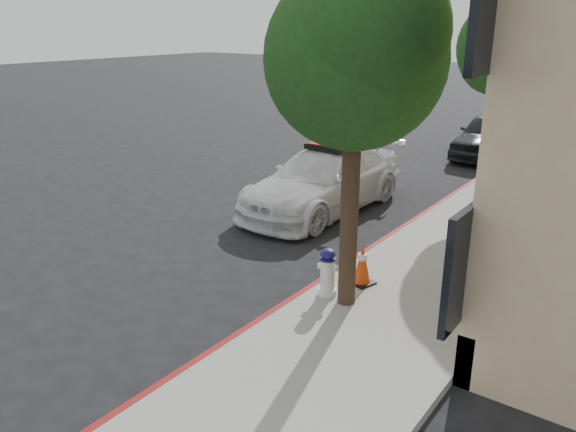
# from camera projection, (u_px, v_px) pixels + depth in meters

# --- Properties ---
(ground) EXTENTS (120.00, 120.00, 0.00)m
(ground) POSITION_uv_depth(u_px,v_px,m) (281.00, 240.00, 12.97)
(ground) COLOR black
(ground) RESTS_ON ground
(sidewalk) EXTENTS (3.20, 50.00, 0.15)m
(sidewalk) POSITION_uv_depth(u_px,v_px,m) (548.00, 171.00, 18.58)
(sidewalk) COLOR gray
(sidewalk) RESTS_ON ground
(curb_strip) EXTENTS (0.12, 50.00, 0.15)m
(curb_strip) POSITION_uv_depth(u_px,v_px,m) (501.00, 165.00, 19.44)
(curb_strip) COLOR maroon
(curb_strip) RESTS_ON ground
(tree_near) EXTENTS (2.92, 2.82, 5.62)m
(tree_near) POSITION_uv_depth(u_px,v_px,m) (357.00, 57.00, 8.40)
(tree_near) COLOR black
(tree_near) RESTS_ON sidewalk
(tree_mid) EXTENTS (2.77, 2.64, 5.43)m
(tree_mid) POSITION_uv_depth(u_px,v_px,m) (509.00, 46.00, 14.55)
(tree_mid) COLOR black
(tree_mid) RESTS_ON sidewalk
(tree_far) EXTENTS (3.10, 3.00, 5.81)m
(tree_far) POSITION_uv_depth(u_px,v_px,m) (572.00, 33.00, 20.58)
(tree_far) COLOR black
(tree_far) RESTS_ON sidewalk
(police_car) EXTENTS (2.42, 5.61, 1.76)m
(police_car) POSITION_uv_depth(u_px,v_px,m) (323.00, 180.00, 14.82)
(police_car) COLOR white
(police_car) RESTS_ON ground
(parked_car_mid) EXTENTS (2.10, 4.84, 1.63)m
(parked_car_mid) POSITION_uv_depth(u_px,v_px,m) (491.00, 135.00, 20.70)
(parked_car_mid) COLOR #202529
(parked_car_mid) RESTS_ON ground
(parked_car_far) EXTENTS (1.60, 4.39, 1.44)m
(parked_car_far) POSITION_uv_depth(u_px,v_px,m) (528.00, 110.00, 26.96)
(parked_car_far) COLOR #141933
(parked_car_far) RESTS_ON ground
(fire_hydrant) EXTENTS (0.37, 0.34, 0.87)m
(fire_hydrant) POSITION_uv_depth(u_px,v_px,m) (328.00, 272.00, 9.91)
(fire_hydrant) COLOR silver
(fire_hydrant) RESTS_ON sidewalk
(traffic_cone) EXTENTS (0.50, 0.50, 0.78)m
(traffic_cone) POSITION_uv_depth(u_px,v_px,m) (362.00, 264.00, 10.35)
(traffic_cone) COLOR black
(traffic_cone) RESTS_ON sidewalk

